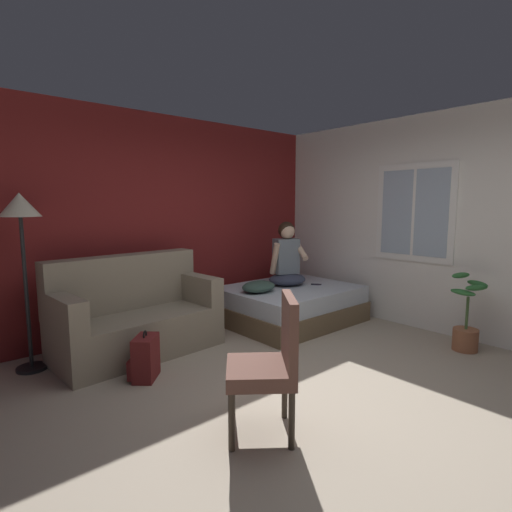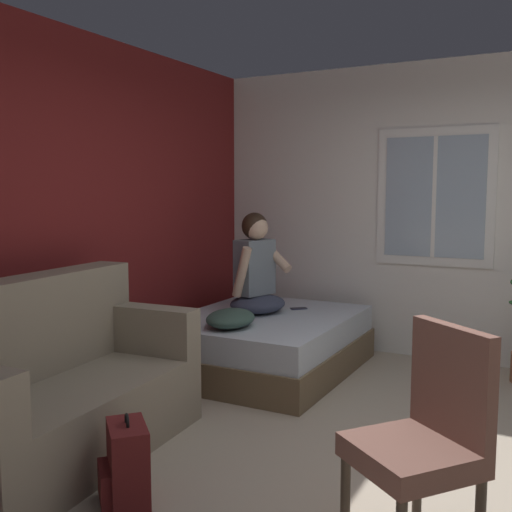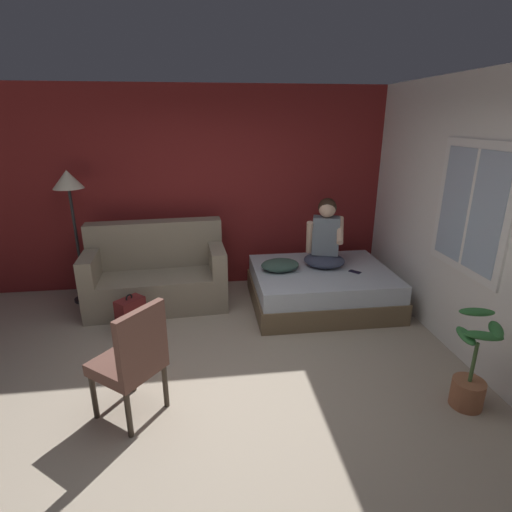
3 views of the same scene
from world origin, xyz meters
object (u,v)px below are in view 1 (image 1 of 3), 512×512
Objects in this scene: backpack at (145,358)px; floor_lamp at (21,222)px; bed at (290,304)px; person_seated at (287,259)px; throw_pillow at (259,287)px; couch at (135,316)px; potted_plant at (466,324)px; cell_phone at (316,284)px; side_chair at (270,360)px.

floor_lamp is at bearing 128.95° from backpack.
bed is 1.99× the size of person_seated.
couch is at bearing 170.04° from throw_pillow.
floor_lamp reaches higher than backpack.
potted_plant is at bearing -74.32° from person_seated.
backpack is 3.18× the size of cell_phone.
potted_plant is (2.97, -1.64, 0.11)m from backpack.
side_chair is 0.58× the size of floor_lamp.
throw_pillow reaches higher than bed.
person_seated is at bearing -82.19° from cell_phone.
throw_pillow reaches higher than backpack.
floor_lamp reaches higher than side_chair.
backpack is 3.39m from potted_plant.
person_seated is at bearing 64.89° from bed.
person_seated reaches higher than potted_plant.
couch reaches higher than bed.
bed is 1.00× the size of couch.
floor_lamp reaches higher than potted_plant.
throw_pillow is (1.77, 0.43, 0.36)m from backpack.
cell_phone is at bearing -11.39° from throw_pillow.
couch is 2.49m from cell_phone.
couch is 3.82× the size of backpack.
throw_pillow is 3.33× the size of cell_phone.
person_seated reaches higher than backpack.
potted_plant is at bearing -5.17° from side_chair.
person_seated is at bearing 12.41° from backpack.
throw_pillow is at bearing -10.83° from floor_lamp.
person_seated is 3.19m from floor_lamp.
person_seated is (2.10, 1.91, 0.30)m from side_chair.
cell_phone is at bearing -10.49° from couch.
side_chair is at bearing 174.83° from potted_plant.
side_chair is at bearing -7.47° from cell_phone.
side_chair reaches higher than backpack.
backpack is 1.86m from throw_pillow.
person_seated is at bearing -4.94° from couch.
backpack is (-2.37, -0.52, -0.64)m from person_seated.
bed is at bearing 9.70° from backpack.
potted_plant is (1.20, -2.07, -0.25)m from throw_pillow.
couch is at bearing -12.19° from floor_lamp.
person_seated reaches higher than throw_pillow.
couch is 1.03× the size of floor_lamp.
backpack is at bearing -51.05° from floor_lamp.
couch is 2.10m from side_chair.
couch reaches higher than cell_phone.
floor_lamp reaches higher than person_seated.
backpack is at bearing -108.44° from couch.
potted_plant is (2.70, -0.24, -0.23)m from side_chair.
floor_lamp is (-3.42, 0.66, 0.94)m from cell_phone.
couch is 1.44m from floor_lamp.
couch is 2.00× the size of person_seated.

